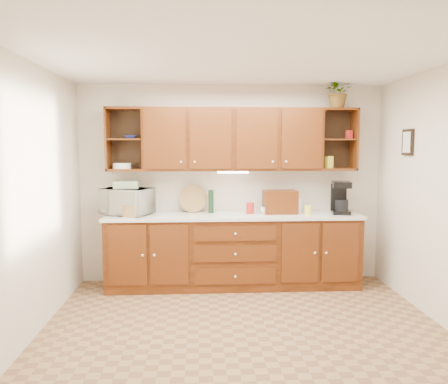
{
  "coord_description": "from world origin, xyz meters",
  "views": [
    {
      "loc": [
        -0.43,
        -4.05,
        1.81
      ],
      "look_at": [
        -0.14,
        1.15,
        1.26
      ],
      "focal_mm": 35.0,
      "sensor_mm": 36.0,
      "label": 1
    }
  ],
  "objects": [
    {
      "name": "base_cabinets",
      "position": [
        0.0,
        1.45,
        0.45
      ],
      "size": [
        3.2,
        0.6,
        0.9
      ],
      "primitive_type": "cube",
      "color": "#331705",
      "rests_on": "floor"
    },
    {
      "name": "bread_box",
      "position": [
        0.61,
        1.48,
        1.09
      ],
      "size": [
        0.43,
        0.28,
        0.3
      ],
      "primitive_type": "cube",
      "rotation": [
        0.0,
        0.0,
        0.03
      ],
      "color": "#331705",
      "rests_on": "countertop"
    },
    {
      "name": "potted_plant",
      "position": [
        1.35,
        1.54,
        2.49
      ],
      "size": [
        0.44,
        0.41,
        0.41
      ],
      "primitive_type": "imported",
      "rotation": [
        0.0,
        0.0,
        0.31
      ],
      "color": "#999999",
      "rests_on": "upper_cabinets"
    },
    {
      "name": "pantry_box_yellow",
      "position": [
        1.25,
        1.55,
        1.6
      ],
      "size": [
        0.11,
        0.09,
        0.16
      ],
      "primitive_type": "cube",
      "rotation": [
        0.0,
        0.0,
        0.35
      ],
      "color": "yellow",
      "rests_on": "upper_cabinets"
    },
    {
      "name": "pantry_box_red",
      "position": [
        1.51,
        1.55,
        1.95
      ],
      "size": [
        0.08,
        0.08,
        0.11
      ],
      "primitive_type": "cube",
      "rotation": [
        0.0,
        0.0,
        0.2
      ],
      "color": "#B01E19",
      "rests_on": "upper_cabinets"
    },
    {
      "name": "framed_picture",
      "position": [
        1.98,
        0.9,
        1.85
      ],
      "size": [
        0.03,
        0.24,
        0.3
      ],
      "primitive_type": "cube",
      "color": "black",
      "rests_on": "right_wall"
    },
    {
      "name": "wine_bottle",
      "position": [
        -0.28,
        1.58,
        1.09
      ],
      "size": [
        0.09,
        0.09,
        0.3
      ],
      "primitive_type": "cylinder",
      "rotation": [
        0.0,
        0.0,
        -0.29
      ],
      "color": "black",
      "rests_on": "countertop"
    },
    {
      "name": "mug_tree",
      "position": [
        0.45,
        1.51,
        0.99
      ],
      "size": [
        0.25,
        0.26,
        0.31
      ],
      "rotation": [
        0.0,
        0.0,
        -0.08
      ],
      "color": "#331705",
      "rests_on": "countertop"
    },
    {
      "name": "towel_stack",
      "position": [
        -1.36,
        1.51,
        1.32
      ],
      "size": [
        0.32,
        0.24,
        0.09
      ],
      "primitive_type": "cube",
      "rotation": [
        0.0,
        0.0,
        0.07
      ],
      "color": "#C9C15E",
      "rests_on": "microwave"
    },
    {
      "name": "canister_white",
      "position": [
        0.85,
        1.48,
        1.04
      ],
      "size": [
        0.11,
        0.11,
        0.2
      ],
      "primitive_type": "cylinder",
      "rotation": [
        0.0,
        0.0,
        -0.28
      ],
      "color": "white",
      "rests_on": "countertop"
    },
    {
      "name": "countertop",
      "position": [
        0.0,
        1.44,
        0.92
      ],
      "size": [
        3.24,
        0.64,
        0.04
      ],
      "primitive_type": "cube",
      "color": "silver",
      "rests_on": "base_cabinets"
    },
    {
      "name": "floor",
      "position": [
        0.0,
        0.0,
        0.0
      ],
      "size": [
        4.0,
        4.0,
        0.0
      ],
      "primitive_type": "plane",
      "color": "olive",
      "rests_on": "ground"
    },
    {
      "name": "wicker_basket",
      "position": [
        -1.26,
        1.35,
        1.01
      ],
      "size": [
        0.27,
        0.27,
        0.14
      ],
      "primitive_type": "cylinder",
      "rotation": [
        0.0,
        0.0,
        0.07
      ],
      "color": "olive",
      "rests_on": "countertop"
    },
    {
      "name": "back_wall",
      "position": [
        0.0,
        1.75,
        1.3
      ],
      "size": [
        4.0,
        0.0,
        4.0
      ],
      "primitive_type": "plane",
      "rotation": [
        1.57,
        0.0,
        0.0
      ],
      "color": "beige",
      "rests_on": "floor"
    },
    {
      "name": "microwave",
      "position": [
        -1.36,
        1.51,
        1.11
      ],
      "size": [
        0.72,
        0.61,
        0.33
      ],
      "primitive_type": "imported",
      "rotation": [
        0.0,
        0.0,
        -0.41
      ],
      "color": "beige",
      "rests_on": "countertop"
    },
    {
      "name": "upper_cabinets",
      "position": [
        0.01,
        1.59,
        1.89
      ],
      "size": [
        3.2,
        0.33,
        0.8
      ],
      "color": "#331705",
      "rests_on": "back_wall"
    },
    {
      "name": "plate_stack",
      "position": [
        -1.42,
        1.58,
        1.56
      ],
      "size": [
        0.3,
        0.3,
        0.07
      ],
      "primitive_type": "cylinder",
      "rotation": [
        0.0,
        0.0,
        -0.35
      ],
      "color": "white",
      "rests_on": "upper_cabinets"
    },
    {
      "name": "left_wall",
      "position": [
        -2.0,
        0.0,
        1.3
      ],
      "size": [
        0.0,
        3.5,
        3.5
      ],
      "primitive_type": "plane",
      "rotation": [
        1.57,
        0.0,
        1.57
      ],
      "color": "beige",
      "rests_on": "floor"
    },
    {
      "name": "woven_tray",
      "position": [
        -0.52,
        1.65,
        0.95
      ],
      "size": [
        0.37,
        0.12,
        0.36
      ],
      "primitive_type": "cylinder",
      "rotation": [
        1.36,
        0.0,
        0.07
      ],
      "color": "olive",
      "rests_on": "countertop"
    },
    {
      "name": "ceiling",
      "position": [
        0.0,
        0.0,
        2.6
      ],
      "size": [
        4.0,
        4.0,
        0.0
      ],
      "primitive_type": "plane",
      "rotation": [
        3.14,
        0.0,
        0.0
      ],
      "color": "white",
      "rests_on": "back_wall"
    },
    {
      "name": "canister_red",
      "position": [
        0.22,
        1.48,
        1.01
      ],
      "size": [
        0.12,
        0.12,
        0.14
      ],
      "primitive_type": "cylinder",
      "rotation": [
        0.0,
        0.0,
        -0.21
      ],
      "color": "#B01E19",
      "rests_on": "countertop"
    },
    {
      "name": "undercabinet_light",
      "position": [
        0.0,
        1.53,
        1.47
      ],
      "size": [
        0.4,
        0.05,
        0.02
      ],
      "primitive_type": "cube",
      "color": "white",
      "rests_on": "upper_cabinets"
    },
    {
      "name": "canister_yellow",
      "position": [
        0.94,
        1.33,
        1.0
      ],
      "size": [
        0.1,
        0.1,
        0.12
      ],
      "primitive_type": "cylinder",
      "rotation": [
        0.0,
        0.0,
        -0.1
      ],
      "color": "yellow",
      "rests_on": "countertop"
    },
    {
      "name": "coffee_maker",
      "position": [
        1.38,
        1.43,
        1.14
      ],
      "size": [
        0.27,
        0.33,
        0.42
      ],
      "rotation": [
        0.0,
        0.0,
        -0.2
      ],
      "color": "black",
      "rests_on": "countertop"
    },
    {
      "name": "bowl_stack",
      "position": [
        -1.3,
        1.55,
        1.92
      ],
      "size": [
        0.21,
        0.21,
        0.04
      ],
      "primitive_type": "imported",
      "rotation": [
        0.0,
        0.0,
        0.42
      ],
      "color": "navy",
      "rests_on": "upper_cabinets"
    }
  ]
}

